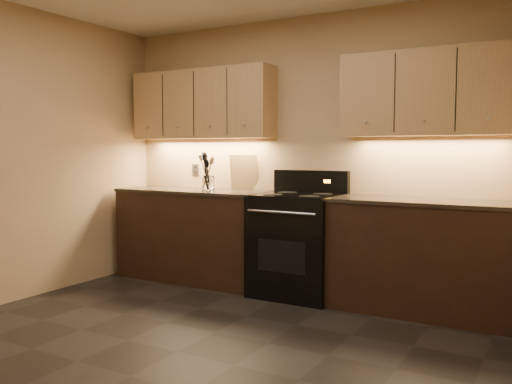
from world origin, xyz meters
TOP-DOWN VIEW (x-y plane):
  - floor at (0.00, 0.00)m, footprint 4.00×4.00m
  - wall_back at (0.00, 2.00)m, footprint 4.00×0.04m
  - counter_left at (-1.10, 1.70)m, footprint 1.62×0.62m
  - counter_right at (1.18, 1.70)m, footprint 1.46×0.62m
  - stove at (0.08, 1.68)m, footprint 0.76×0.68m
  - upper_cab_left at (-1.10, 1.85)m, footprint 1.60×0.30m
  - upper_cab_right at (1.18, 1.85)m, footprint 1.44×0.30m
  - outlet_plate at (-1.30, 1.99)m, footprint 0.08×0.01m
  - utensil_crock at (-0.89, 1.64)m, footprint 0.14×0.14m
  - cutting_board at (-0.66, 1.96)m, footprint 0.30×0.15m
  - wooden_spoon at (-0.93, 1.62)m, footprint 0.12×0.12m
  - black_spoon at (-0.88, 1.66)m, footprint 0.10×0.15m
  - black_turner at (-0.89, 1.64)m, footprint 0.16×0.11m
  - steel_spatula at (-0.87, 1.64)m, footprint 0.21×0.11m
  - steel_skimmer at (-0.86, 1.63)m, footprint 0.18×0.12m

SIDE VIEW (x-z plane):
  - floor at x=0.00m, z-range 0.00..0.00m
  - counter_left at x=-1.10m, z-range 0.00..0.93m
  - counter_right at x=1.18m, z-range 0.00..0.93m
  - stove at x=0.08m, z-range -0.09..1.05m
  - utensil_crock at x=-0.89m, z-range 0.92..1.08m
  - black_spoon at x=-0.88m, z-range 0.94..1.25m
  - wooden_spoon at x=-0.93m, z-range 0.94..1.27m
  - cutting_board at x=-0.66m, z-range 0.93..1.29m
  - outlet_plate at x=-1.30m, z-range 1.06..1.18m
  - black_turner at x=-0.89m, z-range 0.94..1.31m
  - steel_skimmer at x=-0.86m, z-range 0.94..1.31m
  - steel_spatula at x=-0.87m, z-range 0.94..1.32m
  - wall_back at x=0.00m, z-range 0.00..2.60m
  - upper_cab_left at x=-1.10m, z-range 1.45..2.15m
  - upper_cab_right at x=1.18m, z-range 1.45..2.15m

